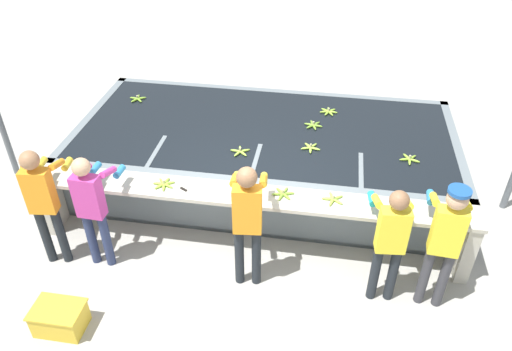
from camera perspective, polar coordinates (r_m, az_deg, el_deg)
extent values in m
plane|color=#A3A099|center=(6.47, -1.43, -9.53)|extent=(80.00, 80.00, 0.00)
cube|color=slate|center=(7.79, 0.96, -0.12)|extent=(5.53, 2.67, 0.06)
cube|color=slate|center=(6.54, -0.67, -3.65)|extent=(5.53, 0.12, 0.89)
cube|color=slate|center=(8.64, 2.25, 7.02)|extent=(5.53, 0.12, 0.89)
cube|color=slate|center=(8.32, -17.81, 3.97)|extent=(0.12, 2.67, 0.89)
cube|color=slate|center=(7.72, 21.27, 0.46)|extent=(0.12, 2.67, 0.89)
cube|color=black|center=(7.54, 0.99, 2.59)|extent=(5.29, 2.43, 0.82)
cube|color=slate|center=(7.21, -10.92, -0.15)|extent=(0.06, 0.80, 0.89)
cube|color=slate|center=(6.90, -0.01, -1.25)|extent=(0.06, 0.80, 0.89)
cube|color=slate|center=(6.86, 11.47, -2.35)|extent=(0.06, 0.80, 0.89)
cube|color=#B7B2A3|center=(6.06, -1.16, -2.28)|extent=(5.53, 0.45, 0.05)
cube|color=#B7B2A3|center=(7.22, -22.43, -2.76)|extent=(0.16, 0.41, 0.84)
cube|color=#B7B2A3|center=(6.53, 22.79, -7.52)|extent=(0.16, 0.41, 0.84)
cylinder|color=#1E2328|center=(6.72, -22.92, -6.32)|extent=(0.11, 0.11, 0.81)
cylinder|color=#1E2328|center=(6.64, -21.34, -6.44)|extent=(0.11, 0.11, 0.81)
cube|color=orange|center=(6.26, -23.54, -1.64)|extent=(0.34, 0.21, 0.58)
sphere|color=#9E704C|center=(6.03, -24.49, 1.60)|extent=(0.22, 0.22, 0.22)
cylinder|color=orange|center=(6.40, -24.45, 1.21)|extent=(0.12, 0.32, 0.18)
cylinder|color=gold|center=(6.67, -23.31, 1.27)|extent=(0.11, 0.21, 0.08)
cylinder|color=orange|center=(6.27, -21.83, 1.17)|extent=(0.12, 0.32, 0.18)
cylinder|color=gold|center=(6.54, -20.77, 1.23)|extent=(0.11, 0.21, 0.08)
cylinder|color=navy|center=(6.51, -18.29, -6.78)|extent=(0.11, 0.11, 0.78)
cylinder|color=navy|center=(6.42, -16.71, -7.09)|extent=(0.11, 0.11, 0.78)
cube|color=#BC388E|center=(6.05, -18.62, -2.28)|extent=(0.33, 0.18, 0.55)
sphere|color=tan|center=(5.82, -19.38, 0.92)|extent=(0.21, 0.21, 0.21)
cylinder|color=#BC388E|center=(6.19, -19.20, 0.71)|extent=(0.09, 0.31, 0.18)
cylinder|color=teal|center=(6.45, -17.91, 0.77)|extent=(0.09, 0.20, 0.08)
cylinder|color=#BC388E|center=(6.04, -16.56, 0.36)|extent=(0.09, 0.31, 0.18)
cylinder|color=teal|center=(6.31, -15.35, 0.43)|extent=(0.09, 0.20, 0.08)
cylinder|color=#1E2328|center=(5.93, -1.91, -9.17)|extent=(0.11, 0.11, 0.83)
cylinder|color=#1E2328|center=(5.92, 0.04, -9.25)|extent=(0.11, 0.11, 0.83)
cube|color=orange|center=(5.44, -1.01, -3.93)|extent=(0.34, 0.20, 0.59)
sphere|color=#896042|center=(5.17, -1.06, -0.21)|extent=(0.23, 0.23, 0.23)
cylinder|color=orange|center=(5.52, -2.51, -0.54)|extent=(0.11, 0.32, 0.18)
cylinder|color=gold|center=(5.82, -2.24, -0.39)|extent=(0.10, 0.21, 0.08)
cylinder|color=orange|center=(5.50, 0.81, -0.65)|extent=(0.11, 0.32, 0.18)
cylinder|color=gold|center=(5.80, 0.91, -0.49)|extent=(0.10, 0.21, 0.08)
cylinder|color=#1E2328|center=(5.93, 13.41, -10.80)|extent=(0.11, 0.11, 0.77)
cylinder|color=#1E2328|center=(5.97, 15.33, -10.80)|extent=(0.11, 0.11, 0.77)
cube|color=yellow|center=(5.51, 15.37, -6.07)|extent=(0.34, 0.20, 0.55)
sphere|color=#896042|center=(5.25, 16.06, -2.75)|extent=(0.21, 0.21, 0.21)
cylinder|color=yellow|center=(5.54, 13.66, -2.87)|extent=(0.11, 0.32, 0.18)
cylinder|color=#1EA3AD|center=(5.84, 13.12, -2.60)|extent=(0.10, 0.21, 0.08)
cylinder|color=yellow|center=(5.61, 16.87, -2.96)|extent=(0.11, 0.32, 0.18)
cylinder|color=#1EA3AD|center=(5.90, 16.18, -2.69)|extent=(0.10, 0.21, 0.08)
cylinder|color=#38383D|center=(6.03, 18.71, -10.82)|extent=(0.11, 0.11, 0.81)
cylinder|color=#38383D|center=(6.06, 20.60, -11.01)|extent=(0.11, 0.11, 0.81)
cube|color=yellow|center=(5.58, 21.07, -5.98)|extent=(0.33, 0.19, 0.58)
sphere|color=tan|center=(5.32, 22.04, -2.52)|extent=(0.22, 0.22, 0.22)
cylinder|color=#1E5199|center=(5.27, 22.28, -1.67)|extent=(0.23, 0.23, 0.04)
cylinder|color=yellow|center=(5.62, 19.74, -2.57)|extent=(0.10, 0.31, 0.18)
cylinder|color=teal|center=(5.92, 19.31, -2.36)|extent=(0.10, 0.21, 0.08)
cylinder|color=yellow|center=(5.68, 22.90, -2.99)|extent=(0.10, 0.31, 0.18)
cylinder|color=teal|center=(5.98, 22.32, -2.76)|extent=(0.10, 0.21, 0.08)
ellipsoid|color=#93BC3D|center=(6.80, -2.26, 2.83)|extent=(0.17, 0.05, 0.04)
ellipsoid|color=#93BC3D|center=(6.75, -2.08, 2.55)|extent=(0.10, 0.17, 0.04)
ellipsoid|color=#93BC3D|center=(6.75, -1.54, 2.56)|extent=(0.15, 0.14, 0.04)
ellipsoid|color=#93BC3D|center=(6.80, -1.38, 2.85)|extent=(0.17, 0.12, 0.04)
ellipsoid|color=#93BC3D|center=(6.83, -1.82, 3.01)|extent=(0.07, 0.17, 0.04)
cylinder|color=tan|center=(6.77, -1.82, 3.01)|extent=(0.03, 0.03, 0.04)
ellipsoid|color=#8CB738|center=(6.89, 17.15, 1.54)|extent=(0.05, 0.17, 0.04)
ellipsoid|color=#8CB738|center=(6.93, 17.58, 1.66)|extent=(0.17, 0.10, 0.04)
ellipsoid|color=#8CB738|center=(6.98, 17.41, 1.95)|extent=(0.14, 0.15, 0.04)
ellipsoid|color=#8CB738|center=(6.97, 16.88, 2.03)|extent=(0.12, 0.16, 0.04)
ellipsoid|color=#8CB738|center=(6.92, 16.72, 1.78)|extent=(0.17, 0.08, 0.04)
cylinder|color=tan|center=(6.92, 17.20, 2.04)|extent=(0.03, 0.03, 0.04)
ellipsoid|color=#7FAD33|center=(8.36, -13.00, 8.60)|extent=(0.17, 0.11, 0.04)
ellipsoid|color=#7FAD33|center=(8.40, -13.31, 8.71)|extent=(0.06, 0.17, 0.04)
ellipsoid|color=#7FAD33|center=(8.38, -13.71, 8.57)|extent=(0.17, 0.06, 0.04)
ellipsoid|color=#7FAD33|center=(8.32, -13.65, 8.38)|extent=(0.11, 0.17, 0.04)
ellipsoid|color=#7FAD33|center=(8.31, -13.21, 8.40)|extent=(0.15, 0.14, 0.04)
cylinder|color=tan|center=(8.34, -13.41, 8.75)|extent=(0.03, 0.03, 0.04)
ellipsoid|color=#8CB738|center=(7.88, 8.28, 7.44)|extent=(0.05, 0.17, 0.04)
ellipsoid|color=#8CB738|center=(7.86, 7.97, 7.39)|extent=(0.16, 0.12, 0.04)
ellipsoid|color=#8CB738|center=(7.82, 7.91, 7.23)|extent=(0.17, 0.09, 0.04)
ellipsoid|color=#8CB738|center=(7.79, 8.13, 7.09)|extent=(0.09, 0.17, 0.04)
ellipsoid|color=#8CB738|center=(7.79, 8.49, 7.07)|extent=(0.12, 0.16, 0.04)
ellipsoid|color=#8CB738|center=(7.83, 8.69, 7.19)|extent=(0.17, 0.06, 0.04)
ellipsoid|color=#8CB738|center=(7.87, 8.60, 7.35)|extent=(0.15, 0.14, 0.04)
cylinder|color=tan|center=(7.82, 8.32, 7.48)|extent=(0.03, 0.03, 0.04)
ellipsoid|color=#9EC642|center=(6.89, 5.82, 3.14)|extent=(0.17, 0.09, 0.04)
ellipsoid|color=#9EC642|center=(6.86, 6.25, 2.94)|extent=(0.04, 0.17, 0.04)
ellipsoid|color=#9EC642|center=(6.89, 6.69, 3.08)|extent=(0.17, 0.08, 0.04)
ellipsoid|color=#9EC642|center=(6.94, 6.53, 3.36)|extent=(0.12, 0.16, 0.04)
ellipsoid|color=#9EC642|center=(6.94, 6.00, 3.40)|extent=(0.13, 0.15, 0.04)
cylinder|color=tan|center=(6.89, 6.28, 3.43)|extent=(0.03, 0.03, 0.04)
ellipsoid|color=#75A333|center=(7.45, 6.15, 5.82)|extent=(0.17, 0.07, 0.04)
ellipsoid|color=#75A333|center=(7.40, 6.26, 5.61)|extent=(0.14, 0.15, 0.04)
ellipsoid|color=#75A333|center=(7.39, 6.68, 5.53)|extent=(0.09, 0.17, 0.04)
ellipsoid|color=#75A333|center=(7.43, 6.97, 5.67)|extent=(0.17, 0.07, 0.04)
ellipsoid|color=#75A333|center=(7.47, 6.86, 5.88)|extent=(0.14, 0.15, 0.04)
ellipsoid|color=#75A333|center=(7.49, 6.45, 5.95)|extent=(0.09, 0.17, 0.04)
cylinder|color=tan|center=(7.42, 6.58, 5.98)|extent=(0.03, 0.03, 0.04)
ellipsoid|color=#75A333|center=(6.06, 2.80, -1.82)|extent=(0.14, 0.15, 0.04)
ellipsoid|color=#75A333|center=(6.02, 2.59, -2.11)|extent=(0.17, 0.08, 0.04)
ellipsoid|color=#75A333|center=(5.98, 2.91, -2.38)|extent=(0.08, 0.17, 0.04)
ellipsoid|color=#75A333|center=(5.99, 3.43, -2.35)|extent=(0.14, 0.15, 0.04)
ellipsoid|color=#75A333|center=(6.03, 3.63, -2.06)|extent=(0.17, 0.08, 0.04)
ellipsoid|color=#75A333|center=(6.07, 3.32, -1.80)|extent=(0.08, 0.17, 0.04)
cylinder|color=tan|center=(6.00, 3.12, -1.82)|extent=(0.03, 0.03, 0.04)
ellipsoid|color=#8CB738|center=(6.25, -10.89, -1.17)|extent=(0.13, 0.16, 0.04)
ellipsoid|color=#8CB738|center=(6.23, -10.50, -1.27)|extent=(0.08, 0.17, 0.04)
ellipsoid|color=#8CB738|center=(6.24, -10.10, -1.13)|extent=(0.17, 0.10, 0.04)
ellipsoid|color=#8CB738|center=(6.28, -9.99, -0.87)|extent=(0.17, 0.11, 0.04)
ellipsoid|color=#8CB738|center=(6.31, -10.24, -0.69)|extent=(0.07, 0.17, 0.04)
ellipsoid|color=#8CB738|center=(6.32, -10.67, -0.71)|extent=(0.14, 0.15, 0.04)
ellipsoid|color=#8CB738|center=(6.29, -10.96, -0.93)|extent=(0.17, 0.04, 0.04)
cylinder|color=tan|center=(6.25, -10.51, -0.71)|extent=(0.03, 0.03, 0.04)
ellipsoid|color=#9EC642|center=(5.98, 9.24, -2.91)|extent=(0.16, 0.13, 0.04)
ellipsoid|color=#9EC642|center=(6.03, 9.24, -2.53)|extent=(0.16, 0.13, 0.04)
ellipsoid|color=#9EC642|center=(6.04, 8.66, -2.37)|extent=(0.09, 0.17, 0.04)
ellipsoid|color=#9EC642|center=(6.00, 8.30, -2.65)|extent=(0.17, 0.04, 0.04)
ellipsoid|color=#9EC642|center=(5.96, 8.65, -2.99)|extent=(0.08, 0.17, 0.04)
cylinder|color=tan|center=(5.98, 8.85, -2.42)|extent=(0.03, 0.03, 0.04)
cube|color=silver|center=(6.05, -6.94, -2.28)|extent=(0.19, 0.13, 0.00)
cube|color=black|center=(6.17, -8.27, -1.56)|extent=(0.10, 0.07, 0.02)
cube|color=gold|center=(6.05, -21.49, -15.01)|extent=(0.52, 0.36, 0.30)
cube|color=gold|center=(5.93, -21.83, -14.01)|extent=(0.55, 0.39, 0.02)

